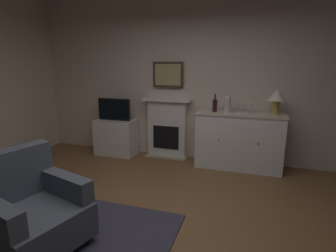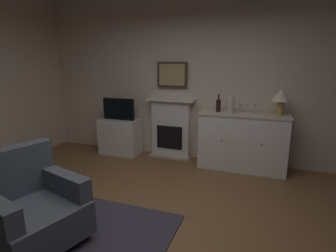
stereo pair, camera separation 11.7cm
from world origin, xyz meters
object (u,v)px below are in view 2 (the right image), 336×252
object	(u,v)px
sideboard_cabinet	(242,142)
armchair	(30,207)
framed_picture	(172,75)
table_lamp	(281,97)
wine_glass_right	(255,107)
wine_bottle	(218,105)
wine_glass_center	(247,106)
tv_cabinet	(120,136)
tv_set	(119,109)
wine_glass_left	(240,105)
vase_decorative	(231,104)
fireplace_unit	(171,128)

from	to	relation	value
sideboard_cabinet	armchair	bearing A→B (deg)	-123.53
framed_picture	sideboard_cabinet	xyz separation A→B (m)	(1.28, -0.22, -1.04)
table_lamp	wine_glass_right	xyz separation A→B (m)	(-0.37, -0.03, -0.16)
wine_bottle	wine_glass_center	world-z (taller)	wine_bottle
tv_cabinet	tv_set	bearing A→B (deg)	-90.00
framed_picture	tv_cabinet	bearing A→B (deg)	-167.99
sideboard_cabinet	table_lamp	world-z (taller)	table_lamp
table_lamp	armchair	bearing A→B (deg)	-130.76
tv_cabinet	armchair	world-z (taller)	armchair
wine_glass_right	wine_glass_left	bearing A→B (deg)	166.02
armchair	table_lamp	bearing A→B (deg)	49.24
tv_cabinet	table_lamp	bearing A→B (deg)	-0.31
tv_set	sideboard_cabinet	bearing A→B (deg)	0.21
wine_glass_right	table_lamp	bearing A→B (deg)	4.58
wine_glass_left	armchair	xyz separation A→B (m)	(-1.66, -2.63, -0.67)
sideboard_cabinet	wine_bottle	distance (m)	0.70
tv_cabinet	tv_set	distance (m)	0.54
wine_bottle	wine_glass_center	distance (m)	0.45
wine_bottle	vase_decorative	bearing A→B (deg)	-13.86
table_lamp	wine_glass_center	xyz separation A→B (m)	(-0.48, -0.02, -0.16)
sideboard_cabinet	wine_glass_left	size ratio (longest dim) A/B	8.47
table_lamp	tv_cabinet	world-z (taller)	table_lamp
sideboard_cabinet	wine_bottle	size ratio (longest dim) A/B	4.82
tv_cabinet	armchair	distance (m)	2.67
wine_glass_left	tv_cabinet	distance (m)	2.30
wine_glass_left	sideboard_cabinet	bearing A→B (deg)	-20.36
wine_glass_left	armchair	size ratio (longest dim) A/B	0.17
wine_bottle	wine_glass_left	bearing A→B (deg)	4.14
table_lamp	tv_set	size ratio (longest dim) A/B	0.65
sideboard_cabinet	wine_glass_left	xyz separation A→B (m)	(-0.07, 0.03, 0.59)
fireplace_unit	sideboard_cabinet	size ratio (longest dim) A/B	0.79
wine_bottle	wine_glass_right	bearing A→B (deg)	-3.06
table_lamp	wine_bottle	world-z (taller)	table_lamp
wine_bottle	tv_set	bearing A→B (deg)	-179.73
sideboard_cabinet	wine_glass_left	world-z (taller)	wine_glass_left
wine_bottle	armchair	xyz separation A→B (m)	(-1.31, -2.60, -0.66)
sideboard_cabinet	wine_glass_center	xyz separation A→B (m)	(0.04, -0.02, 0.59)
wine_glass_right	tv_cabinet	distance (m)	2.51
sideboard_cabinet	vase_decorative	xyz separation A→B (m)	(-0.21, -0.05, 0.60)
wine_bottle	wine_glass_left	size ratio (longest dim) A/B	1.76
wine_glass_left	fireplace_unit	bearing A→B (deg)	172.88
wine_glass_right	tv_cabinet	world-z (taller)	wine_glass_right
fireplace_unit	table_lamp	bearing A→B (deg)	-5.61
wine_bottle	wine_glass_right	xyz separation A→B (m)	(0.56, -0.03, 0.01)
wine_glass_right	framed_picture	bearing A→B (deg)	170.04
wine_glass_center	tv_set	bearing A→B (deg)	179.63
sideboard_cabinet	wine_glass_center	world-z (taller)	wine_glass_center
framed_picture	wine_glass_center	size ratio (longest dim) A/B	3.33
wine_glass_left	tv_set	bearing A→B (deg)	-179.12
wine_glass_center	tv_cabinet	bearing A→B (deg)	179.05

